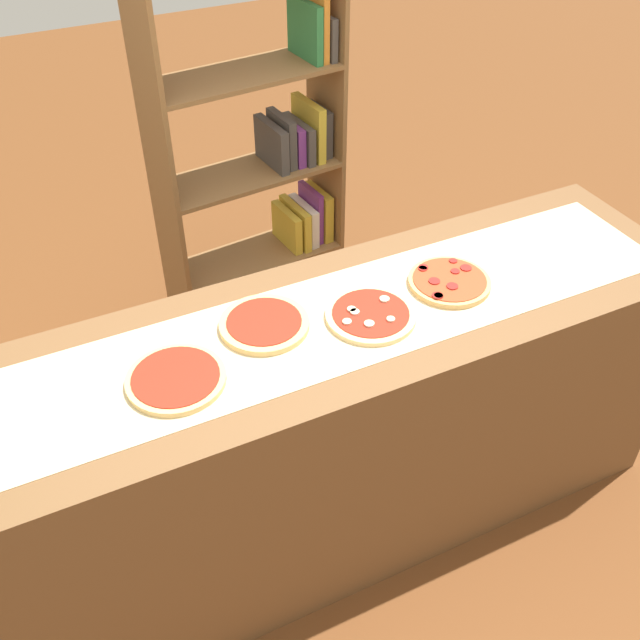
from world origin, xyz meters
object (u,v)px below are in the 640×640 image
pizza_pepperoni_3 (449,281)px  pizza_plain_1 (264,324)px  pizza_plain_0 (176,379)px  bookshelf (271,176)px  pizza_mushroom_2 (371,315)px

pizza_pepperoni_3 → pizza_plain_1: bearing=174.0°
pizza_plain_0 → bookshelf: bearing=56.9°
pizza_mushroom_2 → pizza_pepperoni_3: same height
pizza_pepperoni_3 → bookshelf: bookshelf is taller
pizza_pepperoni_3 → bookshelf: size_ratio=0.15×
pizza_plain_1 → bookshelf: 1.17m
bookshelf → pizza_plain_1: bearing=-113.7°
pizza_plain_0 → pizza_mushroom_2: 0.59m
pizza_plain_1 → pizza_mushroom_2: size_ratio=0.98×
pizza_plain_0 → bookshelf: (0.76, 1.17, -0.16)m
pizza_mushroom_2 → bookshelf: bookshelf is taller
pizza_plain_0 → pizza_pepperoni_3: size_ratio=1.05×
pizza_plain_1 → pizza_mushroom_2: bearing=-18.1°
pizza_mushroom_2 → pizza_pepperoni_3: bearing=6.7°
pizza_plain_1 → bookshelf: size_ratio=0.16×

